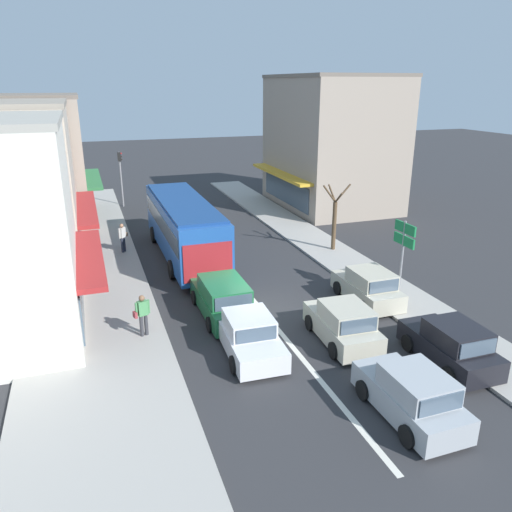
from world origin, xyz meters
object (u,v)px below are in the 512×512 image
(wagon_queue_far_back, at_px, (223,299))
(traffic_light_downstreet, at_px, (120,170))
(sedan_adjacent_lane_trail, at_px, (248,335))
(pedestrian_with_handbag_near, at_px, (123,236))
(hatchback_behind_bus_near, at_px, (411,396))
(street_tree_right, at_px, (334,220))
(parked_hatchback_kerb_second, at_px, (368,287))
(hatchback_queue_gap_filler, at_px, (343,324))
(parked_hatchback_kerb_front, at_px, (451,345))
(directional_road_sign, at_px, (404,241))
(city_bus, at_px, (184,224))
(pedestrian_browsing_midblock, at_px, (142,313))

(wagon_queue_far_back, xyz_separation_m, traffic_light_downstreet, (-2.17, 21.20, 2.11))
(sedan_adjacent_lane_trail, bearing_deg, pedestrian_with_handbag_near, 104.51)
(hatchback_behind_bus_near, bearing_deg, street_tree_right, 70.95)
(hatchback_behind_bus_near, height_order, parked_hatchback_kerb_second, same)
(wagon_queue_far_back, distance_m, pedestrian_with_handbag_near, 9.93)
(wagon_queue_far_back, bearing_deg, hatchback_queue_gap_filler, -45.17)
(wagon_queue_far_back, distance_m, parked_hatchback_kerb_front, 8.83)
(directional_road_sign, bearing_deg, hatchback_queue_gap_filler, -148.19)
(parked_hatchback_kerb_front, bearing_deg, pedestrian_with_handbag_near, 121.32)
(wagon_queue_far_back, xyz_separation_m, parked_hatchback_kerb_second, (6.33, -0.82, -0.04))
(sedan_adjacent_lane_trail, height_order, traffic_light_downstreet, traffic_light_downstreet)
(city_bus, xyz_separation_m, sedan_adjacent_lane_trail, (0.09, -10.85, -1.22))
(city_bus, relative_size, parked_hatchback_kerb_front, 2.92)
(hatchback_behind_bus_near, bearing_deg, traffic_light_downstreet, 100.53)
(pedestrian_with_handbag_near, distance_m, pedestrian_browsing_midblock, 10.37)
(wagon_queue_far_back, bearing_deg, sedan_adjacent_lane_trail, -88.81)
(hatchback_queue_gap_filler, distance_m, pedestrian_with_handbag_near, 14.67)
(pedestrian_browsing_midblock, bearing_deg, city_bus, 69.04)
(hatchback_queue_gap_filler, relative_size, wagon_queue_far_back, 0.84)
(parked_hatchback_kerb_second, xyz_separation_m, directional_road_sign, (1.49, -0.17, 1.99))
(directional_road_sign, bearing_deg, pedestrian_with_handbag_near, 136.63)
(hatchback_queue_gap_filler, bearing_deg, hatchback_behind_bus_near, -93.73)
(directional_road_sign, height_order, street_tree_right, street_tree_right)
(hatchback_queue_gap_filler, relative_size, pedestrian_browsing_midblock, 2.32)
(hatchback_behind_bus_near, bearing_deg, wagon_queue_far_back, 111.87)
(traffic_light_downstreet, height_order, pedestrian_with_handbag_near, traffic_light_downstreet)
(city_bus, bearing_deg, hatchback_behind_bus_near, -78.22)
(wagon_queue_far_back, distance_m, directional_road_sign, 8.12)
(parked_hatchback_kerb_second, bearing_deg, hatchback_queue_gap_filler, -134.49)
(parked_hatchback_kerb_front, height_order, traffic_light_downstreet, traffic_light_downstreet)
(street_tree_right, xyz_separation_m, pedestrian_with_handbag_near, (-11.38, 3.37, -0.78))
(street_tree_right, bearing_deg, parked_hatchback_kerb_second, -105.29)
(parked_hatchback_kerb_second, xyz_separation_m, pedestrian_browsing_midblock, (-9.68, -0.15, 0.36))
(pedestrian_with_handbag_near, height_order, pedestrian_browsing_midblock, same)
(street_tree_right, distance_m, pedestrian_with_handbag_near, 11.90)
(hatchback_queue_gap_filler, distance_m, traffic_light_downstreet, 25.56)
(pedestrian_browsing_midblock, bearing_deg, parked_hatchback_kerb_front, -28.37)
(city_bus, height_order, traffic_light_downstreet, traffic_light_downstreet)
(hatchback_queue_gap_filler, bearing_deg, directional_road_sign, 31.81)
(parked_hatchback_kerb_front, bearing_deg, parked_hatchback_kerb_second, 89.75)
(hatchback_behind_bus_near, distance_m, sedan_adjacent_lane_trail, 6.00)
(parked_hatchback_kerb_second, bearing_deg, parked_hatchback_kerb_front, -90.25)
(parked_hatchback_kerb_front, bearing_deg, directional_road_sign, 73.79)
(city_bus, xyz_separation_m, wagon_queue_far_back, (0.03, -7.71, -1.14))
(parked_hatchback_kerb_second, bearing_deg, wagon_queue_far_back, 172.61)
(street_tree_right, bearing_deg, sedan_adjacent_lane_trail, -131.59)
(hatchback_queue_gap_filler, distance_m, parked_hatchback_kerb_second, 3.91)
(traffic_light_downstreet, xyz_separation_m, street_tree_right, (10.37, -15.18, -1.01))
(wagon_queue_far_back, distance_m, pedestrian_browsing_midblock, 3.51)
(city_bus, distance_m, pedestrian_with_handbag_near, 3.67)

